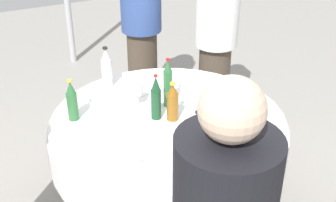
% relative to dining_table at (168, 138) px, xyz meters
% --- Properties ---
extents(dining_table, '(1.46, 1.46, 0.74)m').
position_rel_dining_table_xyz_m(dining_table, '(0.00, 0.00, 0.00)').
color(dining_table, white).
rests_on(dining_table, ground_plane).
extents(bottle_amber_north, '(0.07, 0.07, 0.25)m').
position_rel_dining_table_xyz_m(bottle_amber_north, '(0.02, -0.03, 0.26)').
color(bottle_amber_north, '#8C5619').
rests_on(bottle_amber_north, dining_table).
extents(bottle_clear_near, '(0.07, 0.07, 0.29)m').
position_rel_dining_table_xyz_m(bottle_clear_near, '(-0.19, 0.56, 0.28)').
color(bottle_clear_near, silver).
rests_on(bottle_clear_near, dining_table).
extents(bottle_dark_green_left, '(0.06, 0.06, 0.29)m').
position_rel_dining_table_xyz_m(bottle_dark_green_left, '(-0.06, 0.03, 0.28)').
color(bottle_dark_green_left, '#194728').
rests_on(bottle_dark_green_left, dining_table).
extents(bottle_green_far, '(0.06, 0.06, 0.26)m').
position_rel_dining_table_xyz_m(bottle_green_far, '(-0.52, 0.24, 0.27)').
color(bottle_green_far, '#2D6B38').
rests_on(bottle_green_far, dining_table).
extents(bottle_green_south, '(0.06, 0.06, 0.32)m').
position_rel_dining_table_xyz_m(bottle_green_south, '(0.07, 0.14, 0.30)').
color(bottle_green_south, '#2D6B38').
rests_on(bottle_green_south, dining_table).
extents(bottle_dark_green_rear, '(0.06, 0.06, 0.25)m').
position_rel_dining_table_xyz_m(bottle_dark_green_rear, '(-0.02, -0.38, 0.26)').
color(bottle_dark_green_rear, '#194728').
rests_on(bottle_dark_green_rear, dining_table).
extents(wine_glass_far, '(0.07, 0.07, 0.14)m').
position_rel_dining_table_xyz_m(wine_glass_far, '(-0.10, 0.23, 0.25)').
color(wine_glass_far, white).
rests_on(wine_glass_far, dining_table).
extents(wine_glass_south, '(0.07, 0.07, 0.15)m').
position_rel_dining_table_xyz_m(wine_glass_south, '(0.26, -0.23, 0.26)').
color(wine_glass_south, white).
rests_on(wine_glass_south, dining_table).
extents(plate_front, '(0.21, 0.21, 0.02)m').
position_rel_dining_table_xyz_m(plate_front, '(-0.03, 0.42, 0.15)').
color(plate_front, white).
rests_on(plate_front, dining_table).
extents(plate_west, '(0.20, 0.20, 0.02)m').
position_rel_dining_table_xyz_m(plate_west, '(-0.41, -0.29, 0.15)').
color(plate_west, white).
rests_on(plate_west, dining_table).
extents(fork_near, '(0.11, 0.16, 0.00)m').
position_rel_dining_table_xyz_m(fork_near, '(-0.04, -0.21, 0.15)').
color(fork_near, silver).
rests_on(fork_near, dining_table).
extents(knife_left, '(0.18, 0.03, 0.00)m').
position_rel_dining_table_xyz_m(knife_left, '(0.39, 0.34, 0.15)').
color(knife_left, silver).
rests_on(knife_left, dining_table).
extents(folded_napkin, '(0.13, 0.13, 0.02)m').
position_rel_dining_table_xyz_m(folded_napkin, '(-0.31, 0.43, 0.16)').
color(folded_napkin, white).
rests_on(folded_napkin, dining_table).
extents(person_left, '(0.34, 0.34, 1.61)m').
position_rel_dining_table_xyz_m(person_left, '(0.37, 1.25, 0.25)').
color(person_left, '#4C3F33').
rests_on(person_left, ground_plane).
extents(person_far, '(0.34, 0.34, 1.57)m').
position_rel_dining_table_xyz_m(person_far, '(0.80, 0.75, 0.23)').
color(person_far, '#4C3F33').
rests_on(person_far, ground_plane).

